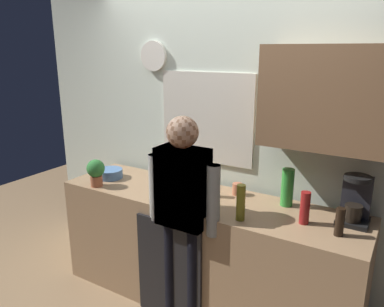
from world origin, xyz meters
The scene contains 16 objects.
kitchen_counter centered at (0.00, 0.30, 0.46)m, with size 2.42×0.64×0.91m, color #937251.
dishwasher_panel centered at (-0.11, -0.03, 0.41)m, with size 0.56×0.02×0.82m, color black.
back_wall_assembly centered at (0.11, 0.70, 1.36)m, with size 4.02×0.42×2.60m.
coffee_maker centered at (1.05, 0.46, 1.06)m, with size 0.20×0.20×0.33m.
bottle_olive_oil centered at (0.40, 0.09, 1.04)m, with size 0.06×0.06×0.25m, color olive.
bottle_dark_sauce centered at (1.01, 0.21, 1.00)m, with size 0.06×0.06×0.18m, color black.
bottle_red_vinegar centered at (0.78, 0.26, 1.02)m, with size 0.06×0.06×0.22m, color maroon.
bottle_clear_soda centered at (0.59, 0.49, 1.05)m, with size 0.09×0.09×0.28m, color #2D8C33.
cup_blue_mug centered at (-0.45, 0.45, 0.96)m, with size 0.08×0.08×0.10m, color #3351B2.
cup_white_mug centered at (-0.10, 0.21, 0.96)m, with size 0.08×0.08×0.10m, color white.
cup_terracotta_mug centered at (0.19, 0.50, 0.96)m, with size 0.08×0.08×0.09m, color #B26647.
mixing_bowl centered at (-0.95, 0.27, 0.95)m, with size 0.22×0.22×0.08m, color #4C72A5.
potted_plant centered at (-0.90, 0.06, 1.05)m, with size 0.15×0.15×0.23m.
dish_soap centered at (0.03, 0.36, 0.99)m, with size 0.06×0.06×0.18m.
person_at_sink centered at (0.00, 0.00, 0.95)m, with size 0.57×0.22×1.60m.
person_guest centered at (0.00, 0.00, 0.95)m, with size 0.57×0.22×1.60m.
Camera 1 is at (1.31, -2.04, 2.02)m, focal length 34.84 mm.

